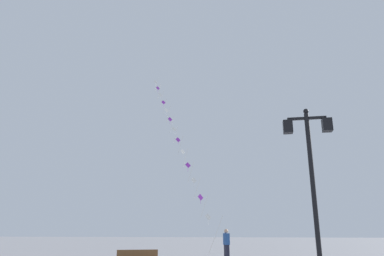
% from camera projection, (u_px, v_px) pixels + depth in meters
% --- Properties ---
extents(twin_lantern_lamp_post, '(1.44, 0.28, 5.25)m').
position_uv_depth(twin_lantern_lamp_post, '(311.00, 160.00, 10.55)').
color(twin_lantern_lamp_post, black).
rests_on(twin_lantern_lamp_post, ground_plane).
extents(kite_train, '(9.48, 16.57, 18.97)m').
position_uv_depth(kite_train, '(176.00, 134.00, 31.71)').
color(kite_train, brown).
rests_on(kite_train, ground_plane).
extents(kite_flyer, '(0.43, 0.61, 1.71)m').
position_uv_depth(kite_flyer, '(226.00, 244.00, 19.29)').
color(kite_flyer, '#1E1E2D').
rests_on(kite_flyer, ground_plane).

